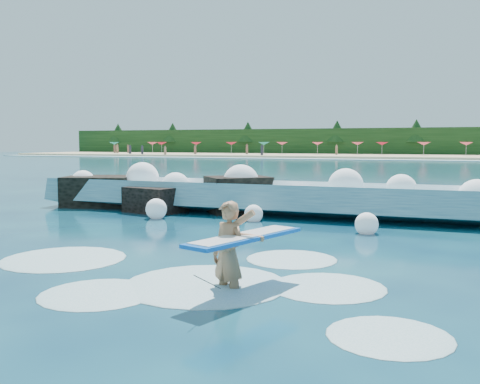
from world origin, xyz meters
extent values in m
plane|color=#082343|center=(0.00, 0.00, 0.00)|extent=(200.00, 200.00, 0.00)
cube|color=tan|center=(0.00, 78.00, 0.20)|extent=(140.00, 20.00, 0.40)
cube|color=silver|center=(0.00, 67.00, 0.04)|extent=(140.00, 5.00, 0.08)
cube|color=black|center=(0.00, 88.00, 2.50)|extent=(140.00, 4.00, 5.00)
cube|color=teal|center=(0.32, 6.69, 0.41)|extent=(16.56, 2.52, 1.38)
cube|color=white|center=(0.32, 7.49, 0.83)|extent=(16.56, 1.17, 0.64)
cube|color=black|center=(-6.24, 6.55, 0.47)|extent=(3.00, 2.59, 1.37)
cube|color=black|center=(-3.24, 5.75, 0.37)|extent=(2.20, 1.89, 1.05)
cube|color=black|center=(-0.54, 6.95, 0.52)|extent=(2.70, 2.66, 1.48)
imported|color=#A16E4B|center=(3.13, -2.64, 0.60)|extent=(0.78, 0.65, 1.81)
cube|color=blue|center=(3.41, -2.59, 0.91)|extent=(1.30, 2.54, 0.06)
cube|color=white|center=(3.41, -2.59, 0.93)|extent=(1.14, 2.31, 0.06)
cylinder|color=black|center=(3.31, -3.84, 0.45)|extent=(0.01, 0.91, 0.43)
sphere|color=white|center=(-7.06, 6.64, 0.88)|extent=(0.97, 0.97, 0.97)
sphere|color=white|center=(-4.49, 6.92, 1.08)|extent=(1.26, 1.26, 1.26)
sphere|color=white|center=(-2.87, 6.58, 0.84)|extent=(1.07, 1.07, 1.07)
sphere|color=white|center=(-0.46, 7.03, 1.03)|extent=(1.31, 1.31, 1.31)
sphere|color=white|center=(1.69, 6.71, 0.59)|extent=(0.84, 0.84, 0.84)
sphere|color=white|center=(3.31, 6.95, 1.03)|extent=(1.18, 1.18, 1.18)
sphere|color=white|center=(5.06, 7.15, 0.95)|extent=(1.01, 1.01, 1.01)
sphere|color=white|center=(7.30, 6.84, 0.79)|extent=(1.16, 1.16, 1.16)
sphere|color=white|center=(-2.36, 4.31, 0.31)|extent=(0.69, 0.69, 0.69)
sphere|color=white|center=(0.80, 4.94, 0.22)|extent=(0.59, 0.59, 0.59)
sphere|color=white|center=(4.46, 3.91, 0.25)|extent=(0.64, 0.64, 0.64)
ellipsoid|color=silver|center=(2.63, -2.47, 0.00)|extent=(2.95, 2.95, 0.15)
ellipsoid|color=silver|center=(1.23, -3.65, 0.00)|extent=(1.95, 1.95, 0.10)
ellipsoid|color=silver|center=(4.64, -1.86, 0.00)|extent=(2.03, 2.03, 0.10)
ellipsoid|color=silver|center=(-1.07, -1.73, 0.00)|extent=(2.64, 2.64, 0.13)
ellipsoid|color=silver|center=(3.46, 0.04, 0.00)|extent=(1.95, 1.95, 0.10)
ellipsoid|color=silver|center=(5.89, -3.87, 0.00)|extent=(1.64, 1.64, 0.08)
cone|color=#147E78|center=(-56.32, 79.56, 2.25)|extent=(2.00, 2.00, 0.50)
cone|color=#EA445F|center=(-47.79, 80.03, 2.25)|extent=(2.00, 2.00, 0.50)
cone|color=red|center=(-44.60, 78.02, 2.25)|extent=(2.00, 2.00, 0.50)
cone|color=red|center=(-37.40, 78.18, 2.25)|extent=(2.00, 2.00, 0.50)
cone|color=red|center=(-30.66, 78.86, 2.25)|extent=(2.00, 2.00, 0.50)
cone|color=#147E78|center=(-24.55, 79.23, 2.25)|extent=(2.00, 2.00, 0.50)
cone|color=#EA445F|center=(-21.48, 80.22, 2.25)|extent=(2.00, 2.00, 0.50)
cone|color=#EA445F|center=(-14.95, 79.63, 2.25)|extent=(2.00, 2.00, 0.50)
cone|color=#EA445F|center=(-8.20, 80.02, 2.25)|extent=(2.00, 2.00, 0.50)
cone|color=red|center=(-4.35, 81.13, 2.25)|extent=(2.00, 2.00, 0.50)
cone|color=#EA445F|center=(2.40, 78.18, 2.25)|extent=(2.00, 2.00, 0.50)
cone|color=#EA445F|center=(8.58, 79.23, 2.25)|extent=(2.00, 2.00, 0.50)
cube|color=#3F332D|center=(-13.64, 69.43, 0.81)|extent=(0.35, 0.22, 1.45)
cube|color=#8C664C|center=(-36.76, 69.93, 0.77)|extent=(0.35, 0.22, 1.39)
cube|color=#8C664C|center=(-7.00, 71.68, 1.12)|extent=(0.35, 0.22, 1.43)
cube|color=brown|center=(-47.74, 68.65, 0.80)|extent=(0.35, 0.22, 1.44)
cube|color=#8C664C|center=(-30.47, 74.81, 1.15)|extent=(0.35, 0.22, 1.51)
cube|color=#262633|center=(6.21, 74.49, 1.10)|extent=(0.35, 0.22, 1.40)
cube|color=brown|center=(-7.53, 81.95, 1.14)|extent=(0.35, 0.22, 1.48)
cube|color=#3F332D|center=(-2.91, 80.67, 1.08)|extent=(0.35, 0.22, 1.36)
cube|color=#8C664C|center=(-46.77, 70.19, 1.18)|extent=(0.35, 0.22, 1.56)
cube|color=brown|center=(-9.85, 75.31, 1.14)|extent=(0.35, 0.22, 1.48)
cube|color=#3F332D|center=(-28.94, 70.37, 1.08)|extent=(0.35, 0.22, 1.36)
cube|color=#8C664C|center=(5.15, 70.92, 1.18)|extent=(0.35, 0.22, 1.57)
camera|label=1|loc=(6.55, -10.75, 2.48)|focal=40.00mm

